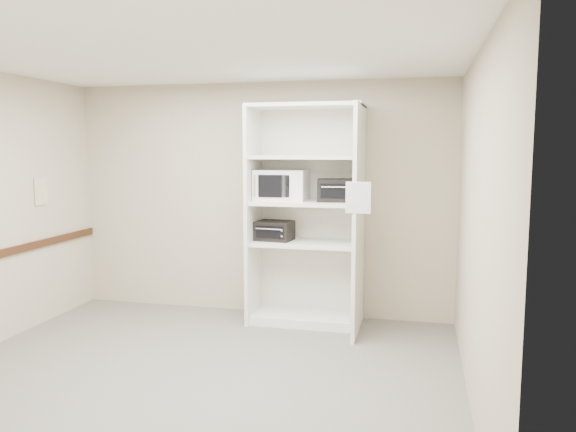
% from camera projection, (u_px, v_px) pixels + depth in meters
% --- Properties ---
extents(floor, '(4.50, 4.00, 0.01)m').
position_uv_depth(floor, '(196.00, 376.00, 4.82)').
color(floor, '#645F55').
rests_on(floor, ground).
extents(ceiling, '(4.50, 4.00, 0.01)m').
position_uv_depth(ceiling, '(189.00, 54.00, 4.50)').
color(ceiling, white).
extents(wall_back, '(4.50, 0.02, 2.70)m').
position_uv_depth(wall_back, '(259.00, 199.00, 6.59)').
color(wall_back, '#BBAB8F').
rests_on(wall_back, ground).
extents(wall_front, '(4.50, 0.02, 2.70)m').
position_uv_depth(wall_front, '(31.00, 271.00, 2.73)').
color(wall_front, '#BBAB8F').
rests_on(wall_front, ground).
extents(wall_right, '(0.02, 4.00, 2.70)m').
position_uv_depth(wall_right, '(476.00, 229.00, 4.15)').
color(wall_right, '#BBAB8F').
rests_on(wall_right, ground).
extents(shelving_unit, '(1.24, 0.92, 2.42)m').
position_uv_depth(shelving_unit, '(310.00, 223.00, 6.18)').
color(shelving_unit, white).
rests_on(shelving_unit, floor).
extents(microwave, '(0.56, 0.43, 0.34)m').
position_uv_depth(microwave, '(282.00, 185.00, 6.26)').
color(microwave, white).
rests_on(microwave, shelving_unit).
extents(toaster_oven_upper, '(0.46, 0.37, 0.24)m').
position_uv_depth(toaster_oven_upper, '(337.00, 190.00, 6.11)').
color(toaster_oven_upper, black).
rests_on(toaster_oven_upper, shelving_unit).
extents(toaster_oven_lower, '(0.42, 0.34, 0.22)m').
position_uv_depth(toaster_oven_lower, '(275.00, 231.00, 6.29)').
color(toaster_oven_lower, black).
rests_on(toaster_oven_lower, shelving_unit).
extents(paper_sign, '(0.24, 0.01, 0.30)m').
position_uv_depth(paper_sign, '(358.00, 198.00, 5.40)').
color(paper_sign, white).
rests_on(paper_sign, shelving_unit).
extents(wall_poster, '(0.01, 0.21, 0.29)m').
position_uv_depth(wall_poster, '(41.00, 192.00, 6.19)').
color(wall_poster, silver).
rests_on(wall_poster, wall_left).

